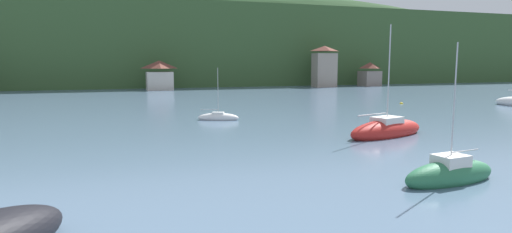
{
  "coord_description": "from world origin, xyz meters",
  "views": [
    {
      "loc": [
        -8.36,
        19.95,
        5.55
      ],
      "look_at": [
        0.0,
        45.36,
        2.16
      ],
      "focal_mm": 29.42,
      "sensor_mm": 36.0,
      "label": 1
    }
  ],
  "objects": [
    {
      "name": "sailboat_mid_7",
      "position": [
        11.14,
        47.03,
        0.46
      ],
      "size": [
        8.04,
        4.36,
        8.94
      ],
      "rotation": [
        0.0,
        0.0,
        0.29
      ],
      "color": "red",
      "rests_on": "ground_plane"
    },
    {
      "name": "shore_building_eastcentral",
      "position": [
        51.15,
        110.42,
        2.85
      ],
      "size": [
        4.55,
        4.56,
        5.84
      ],
      "color": "gray",
      "rests_on": "ground_plane"
    },
    {
      "name": "sailboat_far_4",
      "position": [
        0.91,
        60.07,
        0.24
      ],
      "size": [
        4.18,
        2.57,
        5.4
      ],
      "rotation": [
        0.0,
        0.0,
        5.91
      ],
      "color": "white",
      "rests_on": "ground_plane"
    },
    {
      "name": "mooring_buoy_near",
      "position": [
        28.79,
        68.47,
        0.0
      ],
      "size": [
        0.47,
        0.47,
        0.47
      ],
      "primitive_type": "sphere",
      "color": "yellow",
      "rests_on": "ground_plane"
    },
    {
      "name": "shore_building_westcentral",
      "position": [
        0.0,
        110.63,
        3.02
      ],
      "size": [
        5.61,
        5.01,
        6.17
      ],
      "color": "beige",
      "rests_on": "ground_plane"
    },
    {
      "name": "shore_building_central",
      "position": [
        38.36,
        110.0,
        4.7
      ],
      "size": [
        5.42,
        3.67,
        9.67
      ],
      "color": "gray",
      "rests_on": "ground_plane"
    },
    {
      "name": "sailboat_mid_5",
      "position": [
        6.28,
        35.29,
        0.39
      ],
      "size": [
        5.53,
        2.15,
        6.91
      ],
      "rotation": [
        0.0,
        0.0,
        3.26
      ],
      "color": "#2D754C",
      "rests_on": "ground_plane"
    },
    {
      "name": "wooded_hillside",
      "position": [
        18.52,
        154.74,
        8.39
      ],
      "size": [
        352.0,
        66.89,
        46.33
      ],
      "color": "#38562D",
      "rests_on": "ground_plane"
    }
  ]
}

